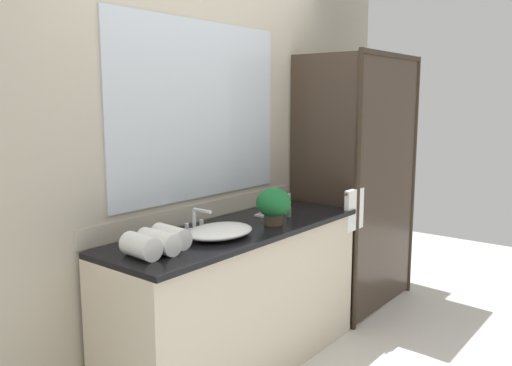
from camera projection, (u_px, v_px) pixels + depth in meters
wall_back_with_mirror at (198, 156)px, 3.26m from camera, size 4.40×0.06×2.60m
vanity_cabinet at (239, 299)px, 3.19m from camera, size 1.80×0.58×0.90m
shower_enclosure at (368, 184)px, 3.96m from camera, size 1.20×0.59×2.00m
sink_basin at (220, 231)px, 2.90m from camera, size 0.42×0.31×0.06m
faucet at (196, 223)px, 3.01m from camera, size 0.17×0.15×0.14m
potted_plant at (273, 204)px, 3.17m from camera, size 0.21×0.21×0.23m
soap_dish at (263, 214)px, 3.43m from camera, size 0.10×0.07×0.04m
amenity_bottle_lotion at (289, 211)px, 3.40m from camera, size 0.03×0.03×0.08m
amenity_bottle_conditioner at (287, 207)px, 3.49m from camera, size 0.02×0.02×0.10m
amenity_bottle_shampoo at (288, 198)px, 3.85m from camera, size 0.03×0.03×0.09m
rolled_towel_near_edge at (141, 246)px, 2.50m from camera, size 0.13×0.21×0.12m
rolled_towel_middle at (159, 242)px, 2.59m from camera, size 0.12×0.23×0.11m
rolled_towel_far_edge at (171, 236)px, 2.69m from camera, size 0.13×0.22×0.11m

